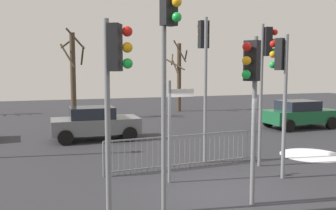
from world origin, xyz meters
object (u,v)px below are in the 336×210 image
at_px(car_green_near, 299,114).
at_px(bare_tree_centre, 179,75).
at_px(traffic_light_foreground_left, 168,44).
at_px(bare_tree_right, 73,73).
at_px(traffic_light_foreground_right, 281,74).
at_px(car_grey_trailing, 95,123).
at_px(traffic_light_mid_right, 204,57).
at_px(traffic_light_rear_right, 266,63).
at_px(direction_sign_post, 172,126).
at_px(traffic_light_mid_left, 114,77).
at_px(traffic_light_rear_left, 252,83).

relative_size(car_green_near, bare_tree_centre, 0.75).
relative_size(traffic_light_foreground_left, bare_tree_right, 0.91).
xyz_separation_m(traffic_light_foreground_right, car_grey_trailing, (-4.35, 7.43, -2.26)).
height_order(traffic_light_foreground_left, traffic_light_mid_right, traffic_light_foreground_left).
bearing_deg(car_green_near, traffic_light_mid_right, -149.18).
bearing_deg(traffic_light_rear_right, direction_sign_post, -71.00).
height_order(car_grey_trailing, bare_tree_right, bare_tree_right).
relative_size(traffic_light_mid_left, traffic_light_rear_right, 0.90).
bearing_deg(traffic_light_mid_left, traffic_light_foreground_left, 133.73).
bearing_deg(direction_sign_post, bare_tree_right, 90.70).
bearing_deg(car_green_near, car_grey_trailing, 177.24).
bearing_deg(traffic_light_foreground_left, traffic_light_rear_left, 155.00).
height_order(traffic_light_foreground_left, bare_tree_right, bare_tree_right).
bearing_deg(traffic_light_mid_right, direction_sign_post, -138.08).
bearing_deg(traffic_light_rear_right, car_green_near, 142.12).
relative_size(traffic_light_foreground_right, bare_tree_right, 0.74).
xyz_separation_m(traffic_light_foreground_right, traffic_light_rear_left, (-1.98, -1.73, -0.17)).
bearing_deg(traffic_light_mid_left, bare_tree_centre, -175.80).
xyz_separation_m(car_grey_trailing, bare_tree_right, (-0.36, 7.33, 2.11)).
height_order(traffic_light_rear_left, traffic_light_mid_right, traffic_light_mid_right).
distance_m(traffic_light_foreground_left, traffic_light_foreground_right, 4.30).
height_order(traffic_light_foreground_right, bare_tree_centre, bare_tree_centre).
height_order(traffic_light_foreground_left, traffic_light_rear_right, traffic_light_foreground_left).
relative_size(traffic_light_rear_left, traffic_light_mid_right, 0.81).
distance_m(traffic_light_rear_left, traffic_light_mid_right, 4.17).
distance_m(traffic_light_foreground_right, traffic_light_mid_left, 5.49).
distance_m(traffic_light_mid_left, traffic_light_rear_right, 6.31).
bearing_deg(traffic_light_foreground_left, car_green_near, -161.00).
bearing_deg(traffic_light_mid_right, traffic_light_foreground_left, -127.07).
bearing_deg(bare_tree_right, car_grey_trailing, -87.20).
height_order(direction_sign_post, car_green_near, direction_sign_post).
bearing_deg(car_grey_trailing, bare_tree_right, 92.76).
height_order(traffic_light_foreground_right, traffic_light_mid_left, traffic_light_mid_left).
bearing_deg(bare_tree_centre, traffic_light_rear_right, -99.68).
relative_size(traffic_light_mid_right, car_green_near, 1.26).
distance_m(traffic_light_rear_right, traffic_light_mid_right, 2.01).
bearing_deg(car_green_near, traffic_light_mid_left, -142.87).
bearing_deg(traffic_light_rear_right, traffic_light_mid_right, -116.19).
bearing_deg(direction_sign_post, traffic_light_foreground_left, -116.55).
relative_size(traffic_light_rear_left, traffic_light_rear_right, 0.85).
height_order(traffic_light_foreground_right, car_green_near, traffic_light_foreground_right).
distance_m(traffic_light_rear_right, car_green_near, 8.86).
bearing_deg(direction_sign_post, traffic_light_mid_left, -134.72).
xyz_separation_m(traffic_light_foreground_right, traffic_light_mid_right, (-1.37, 2.34, 0.51)).
relative_size(traffic_light_rear_left, car_green_near, 1.01).
height_order(traffic_light_rear_left, bare_tree_right, bare_tree_right).
bearing_deg(bare_tree_right, direction_sign_post, -83.61).
relative_size(traffic_light_foreground_left, traffic_light_foreground_right, 1.23).
distance_m(traffic_light_foreground_right, direction_sign_post, 3.46).
xyz_separation_m(traffic_light_foreground_left, car_green_near, (10.24, 8.83, -2.93)).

